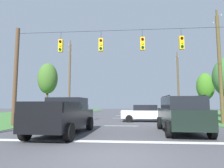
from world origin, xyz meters
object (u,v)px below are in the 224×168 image
suv_black (181,114)px  distant_car_crossing_white (82,110)px  distant_car_oncoming (145,113)px  utility_pole_far_right (178,84)px  tree_roadside_right (48,79)px  utility_pole_mid_right (220,67)px  tree_roadside_far_right (205,87)px  overhead_signal_span (120,68)px  pickup_truck (64,116)px  utility_pole_mid_left (70,77)px

suv_black → distant_car_crossing_white: suv_black is taller
distant_car_oncoming → utility_pole_far_right: 14.47m
suv_black → tree_roadside_right: (-16.23, 19.72, 4.75)m
distant_car_crossing_white → distant_car_oncoming: same height
distant_car_oncoming → utility_pole_mid_right: 7.39m
distant_car_crossing_white → utility_pole_far_right: utility_pole_far_right is taller
utility_pole_mid_right → tree_roadside_far_right: bearing=74.2°
utility_pole_far_right → overhead_signal_span: bearing=-116.6°
distant_car_oncoming → tree_roadside_right: bearing=139.3°
pickup_truck → tree_roadside_far_right: tree_roadside_far_right is taller
utility_pole_far_right → tree_roadside_far_right: bearing=-37.5°
overhead_signal_span → utility_pole_far_right: 18.68m
distant_car_crossing_white → tree_roadside_right: 9.28m
overhead_signal_span → utility_pole_mid_left: size_ratio=1.39×
overhead_signal_span → tree_roadside_far_right: size_ratio=2.68×
tree_roadside_far_right → distant_car_oncoming: bearing=-133.0°
distant_car_oncoming → tree_roadside_right: size_ratio=0.52×
utility_pole_far_right → tree_roadside_right: size_ratio=1.17×
distant_car_oncoming → utility_pole_far_right: (6.24, 12.44, 3.94)m
suv_black → utility_pole_mid_left: 21.64m
tree_roadside_right → utility_pole_mid_left: bearing=-26.6°
utility_pole_mid_right → utility_pole_far_right: utility_pole_far_right is taller
distant_car_oncoming → utility_pole_mid_right: (6.06, -1.64, 3.90)m
suv_black → tree_roadside_right: tree_roadside_right is taller
pickup_truck → suv_black: (6.37, 0.90, 0.09)m
suv_black → tree_roadside_far_right: tree_roadside_far_right is taller
overhead_signal_span → pickup_truck: 5.58m
overhead_signal_span → pickup_truck: (-2.85, -3.59, -3.19)m
distant_car_crossing_white → utility_pole_mid_left: bearing=145.7°
utility_pole_mid_right → tree_roadside_right: bearing=145.4°
suv_black → utility_pole_mid_left: size_ratio=0.42×
utility_pole_far_right → tree_roadside_far_right: utility_pole_far_right is taller
overhead_signal_span → tree_roadside_right: 21.31m
distant_car_oncoming → tree_roadside_far_right: bearing=47.0°
utility_pole_mid_right → tree_roadside_far_right: utility_pole_mid_right is taller
pickup_truck → utility_pole_mid_right: 13.19m
suv_black → tree_roadside_far_right: (7.97, 16.99, 2.97)m
overhead_signal_span → utility_pole_mid_right: bearing=17.8°
tree_roadside_far_right → distant_car_crossing_white: bearing=-176.3°
suv_black → distant_car_crossing_white: (-9.44, 15.88, -0.27)m
tree_roadside_far_right → pickup_truck: bearing=-128.7°
pickup_truck → distant_car_oncoming: size_ratio=1.26×
pickup_truck → tree_roadside_far_right: size_ratio=0.92×
overhead_signal_span → utility_pole_far_right: size_ratio=1.63×
pickup_truck → utility_pole_mid_left: 19.78m
distant_car_crossing_white → utility_pole_mid_left: size_ratio=0.39×
suv_black → overhead_signal_span: bearing=142.6°
overhead_signal_span → utility_pole_far_right: (8.36, 16.70, 0.57)m
utility_pole_mid_right → tree_roadside_right: 25.41m
overhead_signal_span → tree_roadside_far_right: (11.49, 14.30, -0.13)m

